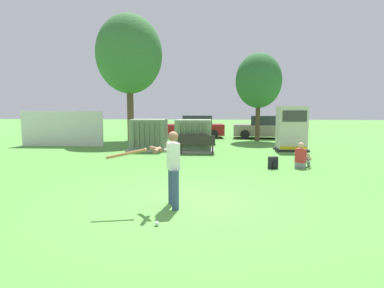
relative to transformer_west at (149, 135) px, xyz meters
name	(u,v)px	position (x,y,z in m)	size (l,w,h in m)	color
ground_plane	(187,202)	(2.75, -9.17, -0.79)	(96.00, 96.00, 0.00)	#51933D
fence_panel	(62,129)	(-5.33, 1.33, 0.21)	(4.80, 0.12, 2.00)	silver
transformer_west	(149,135)	(0.00, 0.00, 0.00)	(2.10, 1.70, 1.62)	#9E9B93
transformer_mid_west	(194,136)	(2.37, -0.32, 0.00)	(2.10, 1.70, 1.62)	#9E9B93
generator_enclosure	(291,129)	(7.42, 0.33, 0.35)	(1.60, 1.40, 2.30)	#262626
park_bench	(197,143)	(2.58, -1.24, -0.25)	(1.83, 0.57, 0.92)	#2D2823
batter	(171,165)	(2.41, -9.57, 0.19)	(1.59, 0.79, 1.74)	#384C75
sports_ball	(157,224)	(2.29, -10.78, -0.74)	(0.09, 0.09, 0.09)	white
seated_spectator	(302,157)	(6.71, -4.45, -0.41)	(0.71, 0.76, 0.96)	gray
backpack	(273,163)	(5.60, -4.76, -0.57)	(0.38, 0.36, 0.44)	black
tree_left	(129,54)	(-2.15, 4.63, 4.87)	(4.31, 4.31, 8.24)	brown
tree_center_left	(259,81)	(6.33, 5.11, 3.16)	(3.01, 3.01, 5.76)	#4C3828
parked_car_leftmost	(195,127)	(2.05, 7.00, -0.04)	(4.36, 2.27, 1.62)	maroon
parked_car_left_of_center	(264,128)	(7.03, 6.74, -0.04)	(4.37, 2.29, 1.62)	gray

